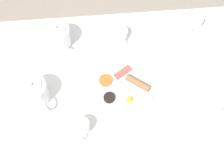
{
  "coord_description": "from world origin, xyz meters",
  "views": [
    {
      "loc": [
        0.63,
        -0.06,
        1.98
      ],
      "look_at": [
        0.0,
        0.0,
        0.79
      ],
      "focal_mm": 50.0,
      "sensor_mm": 36.0,
      "label": 1
    }
  ],
  "objects_px": {
    "breakfast_plate": "(122,88)",
    "teapot_far": "(57,36)",
    "water_glass_tall": "(223,123)",
    "creamer_jug": "(81,127)",
    "teapot_near": "(34,92)",
    "fork_by_plate": "(221,60)",
    "teacup_with_saucer_left": "(118,35)",
    "teacup_with_saucer_right": "(194,21)",
    "napkin_folded": "(197,93)",
    "knife_by_plate": "(5,57)"
  },
  "relations": [
    {
      "from": "teapot_near",
      "to": "knife_by_plate",
      "type": "bearing_deg",
      "value": 1.03
    },
    {
      "from": "breakfast_plate",
      "to": "teacup_with_saucer_left",
      "type": "xyz_separation_m",
      "value": [
        -0.27,
        0.01,
        0.02
      ]
    },
    {
      "from": "teacup_with_saucer_left",
      "to": "teacup_with_saucer_right",
      "type": "relative_size",
      "value": 1.0
    },
    {
      "from": "teacup_with_saucer_right",
      "to": "water_glass_tall",
      "type": "height_order",
      "value": "water_glass_tall"
    },
    {
      "from": "teacup_with_saucer_right",
      "to": "napkin_folded",
      "type": "height_order",
      "value": "teacup_with_saucer_right"
    },
    {
      "from": "teapot_near",
      "to": "knife_by_plate",
      "type": "relative_size",
      "value": 0.92
    },
    {
      "from": "breakfast_plate",
      "to": "teacup_with_saucer_left",
      "type": "bearing_deg",
      "value": 177.73
    },
    {
      "from": "napkin_folded",
      "to": "teapot_far",
      "type": "bearing_deg",
      "value": -118.63
    },
    {
      "from": "napkin_folded",
      "to": "teapot_near",
      "type": "bearing_deg",
      "value": -93.69
    },
    {
      "from": "fork_by_plate",
      "to": "knife_by_plate",
      "type": "distance_m",
      "value": 1.0
    },
    {
      "from": "teacup_with_saucer_left",
      "to": "napkin_folded",
      "type": "bearing_deg",
      "value": 43.69
    },
    {
      "from": "teapot_near",
      "to": "fork_by_plate",
      "type": "height_order",
      "value": "teapot_near"
    },
    {
      "from": "teapot_far",
      "to": "water_glass_tall",
      "type": "distance_m",
      "value": 0.81
    },
    {
      "from": "breakfast_plate",
      "to": "teapot_far",
      "type": "bearing_deg",
      "value": -134.89
    },
    {
      "from": "breakfast_plate",
      "to": "fork_by_plate",
      "type": "xyz_separation_m",
      "value": [
        -0.11,
        0.47,
        -0.01
      ]
    },
    {
      "from": "napkin_folded",
      "to": "breakfast_plate",
      "type": "bearing_deg",
      "value": -99.51
    },
    {
      "from": "teapot_far",
      "to": "water_glass_tall",
      "type": "xyz_separation_m",
      "value": [
        0.49,
        0.65,
        0.01
      ]
    },
    {
      "from": "teapot_far",
      "to": "teacup_with_saucer_right",
      "type": "distance_m",
      "value": 0.66
    },
    {
      "from": "teapot_far",
      "to": "creamer_jug",
      "type": "distance_m",
      "value": 0.45
    },
    {
      "from": "napkin_folded",
      "to": "fork_by_plate",
      "type": "distance_m",
      "value": 0.22
    },
    {
      "from": "teacup_with_saucer_right",
      "to": "teapot_near",
      "type": "bearing_deg",
      "value": -66.25
    },
    {
      "from": "knife_by_plate",
      "to": "creamer_jug",
      "type": "bearing_deg",
      "value": 41.53
    },
    {
      "from": "breakfast_plate",
      "to": "fork_by_plate",
      "type": "distance_m",
      "value": 0.48
    },
    {
      "from": "napkin_folded",
      "to": "teacup_with_saucer_right",
      "type": "bearing_deg",
      "value": 171.07
    },
    {
      "from": "water_glass_tall",
      "to": "creamer_jug",
      "type": "xyz_separation_m",
      "value": [
        -0.04,
        -0.56,
        -0.03
      ]
    },
    {
      "from": "teacup_with_saucer_left",
      "to": "water_glass_tall",
      "type": "bearing_deg",
      "value": 36.74
    },
    {
      "from": "teapot_near",
      "to": "napkin_folded",
      "type": "relative_size",
      "value": 0.99
    },
    {
      "from": "teapot_far",
      "to": "fork_by_plate",
      "type": "bearing_deg",
      "value": 52.0
    },
    {
      "from": "creamer_jug",
      "to": "fork_by_plate",
      "type": "bearing_deg",
      "value": 113.3
    },
    {
      "from": "breakfast_plate",
      "to": "teapot_far",
      "type": "relative_size",
      "value": 1.45
    },
    {
      "from": "water_glass_tall",
      "to": "creamer_jug",
      "type": "distance_m",
      "value": 0.56
    },
    {
      "from": "teapot_near",
      "to": "teacup_with_saucer_left",
      "type": "height_order",
      "value": "teapot_near"
    },
    {
      "from": "teapot_near",
      "to": "teacup_with_saucer_left",
      "type": "bearing_deg",
      "value": -86.98
    },
    {
      "from": "teacup_with_saucer_right",
      "to": "fork_by_plate",
      "type": "relative_size",
      "value": 0.9
    },
    {
      "from": "creamer_jug",
      "to": "fork_by_plate",
      "type": "relative_size",
      "value": 0.59
    },
    {
      "from": "creamer_jug",
      "to": "teapot_far",
      "type": "bearing_deg",
      "value": -168.62
    },
    {
      "from": "water_glass_tall",
      "to": "creamer_jug",
      "type": "height_order",
      "value": "water_glass_tall"
    },
    {
      "from": "teapot_far",
      "to": "teacup_with_saucer_right",
      "type": "height_order",
      "value": "teapot_far"
    },
    {
      "from": "teapot_far",
      "to": "knife_by_plate",
      "type": "relative_size",
      "value": 0.98
    },
    {
      "from": "teacup_with_saucer_left",
      "to": "creamer_jug",
      "type": "distance_m",
      "value": 0.49
    },
    {
      "from": "napkin_folded",
      "to": "knife_by_plate",
      "type": "xyz_separation_m",
      "value": [
        -0.26,
        -0.85,
        -0.0
      ]
    },
    {
      "from": "teapot_near",
      "to": "teacup_with_saucer_left",
      "type": "relative_size",
      "value": 1.28
    },
    {
      "from": "water_glass_tall",
      "to": "napkin_folded",
      "type": "bearing_deg",
      "value": -161.99
    },
    {
      "from": "water_glass_tall",
      "to": "teapot_near",
      "type": "bearing_deg",
      "value": -105.48
    },
    {
      "from": "teacup_with_saucer_right",
      "to": "teacup_with_saucer_left",
      "type": "bearing_deg",
      "value": -82.47
    },
    {
      "from": "creamer_jug",
      "to": "knife_by_plate",
      "type": "bearing_deg",
      "value": -138.47
    },
    {
      "from": "breakfast_plate",
      "to": "teapot_near",
      "type": "xyz_separation_m",
      "value": [
        0.01,
        -0.37,
        0.04
      ]
    },
    {
      "from": "teacup_with_saucer_right",
      "to": "fork_by_plate",
      "type": "bearing_deg",
      "value": 22.42
    },
    {
      "from": "teacup_with_saucer_left",
      "to": "napkin_folded",
      "type": "distance_m",
      "value": 0.45
    },
    {
      "from": "breakfast_plate",
      "to": "fork_by_plate",
      "type": "relative_size",
      "value": 1.8
    }
  ]
}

